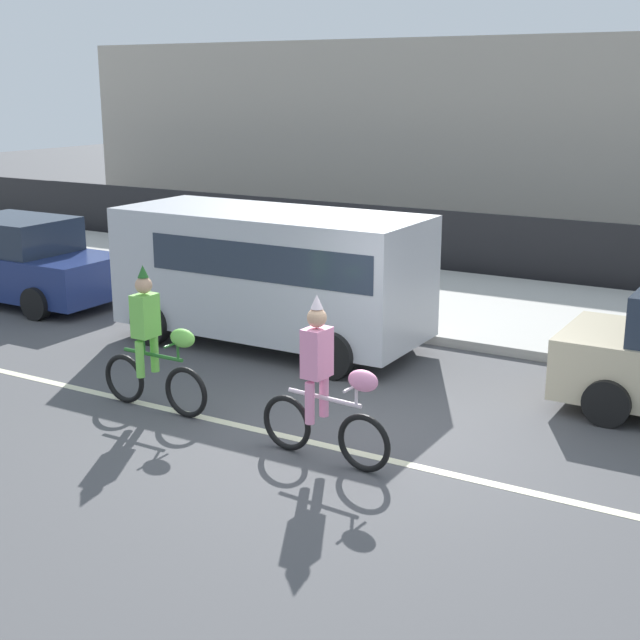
{
  "coord_description": "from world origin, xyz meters",
  "views": [
    {
      "loc": [
        4.72,
        -8.96,
        4.15
      ],
      "look_at": [
        -1.22,
        1.2,
        1.0
      ],
      "focal_mm": 50.0,
      "sensor_mm": 36.0,
      "label": 1
    }
  ],
  "objects_px": {
    "parade_cyclist_lime": "(154,348)",
    "parked_car_navy": "(21,262)",
    "parade_cyclist_pink": "(325,390)",
    "parked_van_silver": "(275,268)"
  },
  "relations": [
    {
      "from": "parade_cyclist_lime",
      "to": "parade_cyclist_pink",
      "type": "relative_size",
      "value": 1.0
    },
    {
      "from": "parade_cyclist_lime",
      "to": "parade_cyclist_pink",
      "type": "height_order",
      "value": "same"
    },
    {
      "from": "parked_van_silver",
      "to": "parade_cyclist_pink",
      "type": "bearing_deg",
      "value": -49.98
    },
    {
      "from": "parade_cyclist_lime",
      "to": "parked_car_navy",
      "type": "height_order",
      "value": "parade_cyclist_lime"
    },
    {
      "from": "parked_car_navy",
      "to": "parade_cyclist_pink",
      "type": "bearing_deg",
      "value": -22.0
    },
    {
      "from": "parked_van_silver",
      "to": "parked_car_navy",
      "type": "distance_m",
      "value": 5.91
    },
    {
      "from": "parade_cyclist_pink",
      "to": "parked_van_silver",
      "type": "relative_size",
      "value": 0.38
    },
    {
      "from": "parade_cyclist_lime",
      "to": "parked_van_silver",
      "type": "xyz_separation_m",
      "value": [
        -0.28,
        3.28,
        0.44
      ]
    },
    {
      "from": "parked_van_silver",
      "to": "parked_car_navy",
      "type": "relative_size",
      "value": 1.22
    },
    {
      "from": "parade_cyclist_lime",
      "to": "parade_cyclist_pink",
      "type": "xyz_separation_m",
      "value": [
        2.72,
        -0.29,
        0.0
      ]
    }
  ]
}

